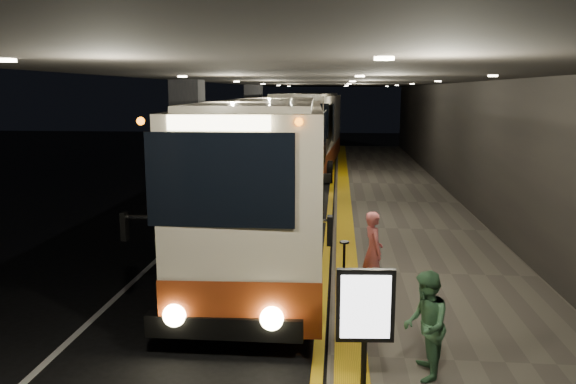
{
  "coord_description": "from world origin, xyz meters",
  "views": [
    {
      "loc": [
        2.61,
        -11.12,
        4.1
      ],
      "look_at": [
        1.42,
        2.12,
        1.7
      ],
      "focal_mm": 35.0,
      "sensor_mm": 36.0,
      "label": 1
    }
  ],
  "objects_px": {
    "passenger_waiting_green": "(426,325)",
    "stanchion_post": "(344,273)",
    "coach_second": "(309,135)",
    "info_sign": "(365,308)",
    "coach_main": "(270,183)",
    "passenger_boarding": "(373,251)"
  },
  "relations": [
    {
      "from": "passenger_waiting_green",
      "to": "stanchion_post",
      "type": "distance_m",
      "value": 2.93
    },
    {
      "from": "coach_second",
      "to": "info_sign",
      "type": "relative_size",
      "value": 7.53
    },
    {
      "from": "coach_main",
      "to": "info_sign",
      "type": "relative_size",
      "value": 7.4
    },
    {
      "from": "coach_main",
      "to": "stanchion_post",
      "type": "height_order",
      "value": "coach_main"
    },
    {
      "from": "coach_second",
      "to": "passenger_waiting_green",
      "type": "distance_m",
      "value": 21.71
    },
    {
      "from": "coach_second",
      "to": "stanchion_post",
      "type": "distance_m",
      "value": 18.9
    },
    {
      "from": "passenger_waiting_green",
      "to": "stanchion_post",
      "type": "relative_size",
      "value": 1.29
    },
    {
      "from": "passenger_waiting_green",
      "to": "info_sign",
      "type": "relative_size",
      "value": 0.93
    },
    {
      "from": "coach_main",
      "to": "passenger_boarding",
      "type": "height_order",
      "value": "coach_main"
    },
    {
      "from": "coach_main",
      "to": "passenger_waiting_green",
      "type": "bearing_deg",
      "value": -67.78
    },
    {
      "from": "passenger_waiting_green",
      "to": "info_sign",
      "type": "bearing_deg",
      "value": -65.86
    },
    {
      "from": "passenger_boarding",
      "to": "info_sign",
      "type": "xyz_separation_m",
      "value": [
        -0.34,
        -3.8,
        0.3
      ]
    },
    {
      "from": "coach_second",
      "to": "info_sign",
      "type": "distance_m",
      "value": 21.91
    },
    {
      "from": "stanchion_post",
      "to": "info_sign",
      "type": "bearing_deg",
      "value": -85.28
    },
    {
      "from": "coach_second",
      "to": "info_sign",
      "type": "bearing_deg",
      "value": -81.71
    },
    {
      "from": "coach_main",
      "to": "info_sign",
      "type": "distance_m",
      "value": 7.06
    },
    {
      "from": "coach_second",
      "to": "stanchion_post",
      "type": "bearing_deg",
      "value": -81.66
    },
    {
      "from": "coach_second",
      "to": "passenger_boarding",
      "type": "relative_size",
      "value": 7.72
    },
    {
      "from": "coach_main",
      "to": "stanchion_post",
      "type": "bearing_deg",
      "value": -65.95
    },
    {
      "from": "passenger_boarding",
      "to": "stanchion_post",
      "type": "xyz_separation_m",
      "value": [
        -0.59,
        -0.77,
        -0.21
      ]
    },
    {
      "from": "coach_main",
      "to": "passenger_waiting_green",
      "type": "distance_m",
      "value": 7.11
    },
    {
      "from": "passenger_boarding",
      "to": "info_sign",
      "type": "relative_size",
      "value": 0.98
    }
  ]
}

